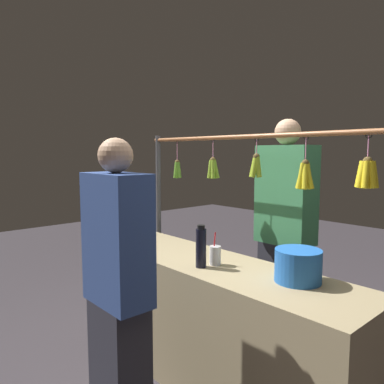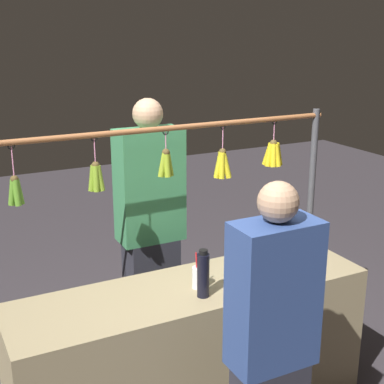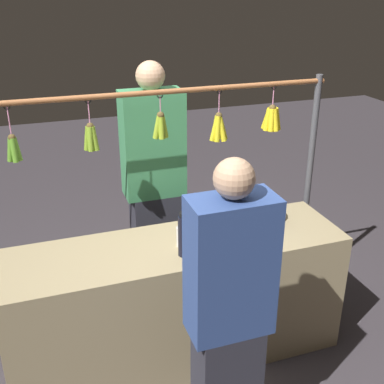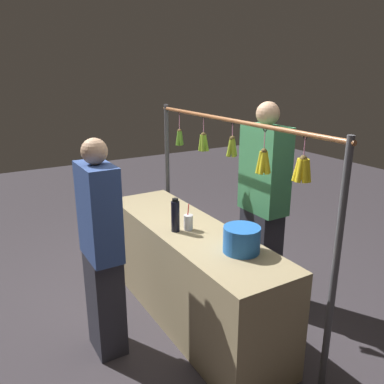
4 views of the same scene
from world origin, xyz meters
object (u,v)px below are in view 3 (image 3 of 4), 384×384
water_bottle (183,235)px  customer_person (229,323)px  vendor_person (154,189)px  drink_cup (183,236)px  blue_bucket (255,211)px

water_bottle → customer_person: 0.61m
customer_person → vendor_person: bearing=-91.1°
water_bottle → drink_cup: size_ratio=1.29×
blue_bucket → drink_cup: (0.52, 0.12, -0.03)m
water_bottle → drink_cup: 0.12m
vendor_person → customer_person: bearing=88.9°
water_bottle → customer_person: bearing=92.4°
blue_bucket → drink_cup: bearing=12.7°
drink_cup → blue_bucket: bearing=-167.3°
drink_cup → vendor_person: bearing=-91.8°
drink_cup → vendor_person: (-0.02, -0.72, -0.00)m
water_bottle → drink_cup: (-0.03, -0.10, -0.06)m
water_bottle → blue_bucket: water_bottle is taller
water_bottle → vendor_person: (-0.05, -0.82, -0.07)m
water_bottle → customer_person: customer_person is taller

